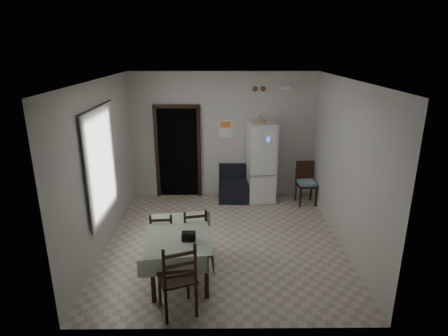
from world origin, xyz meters
The scene contains 25 objects.
ground centered at (0.00, 0.00, 0.00)m, with size 4.50×4.50×0.00m, color #BFB09C.
ceiling centered at (0.00, 0.00, 2.90)m, with size 4.20×4.50×0.02m, color white, non-canonical shape.
wall_back centered at (0.00, 2.25, 1.45)m, with size 4.20×0.02×2.90m, color beige, non-canonical shape.
wall_front centered at (0.00, -2.25, 1.45)m, with size 4.20×0.02×2.90m, color beige, non-canonical shape.
wall_left centered at (-2.10, 0.00, 1.45)m, with size 0.02×4.50×2.90m, color beige, non-canonical shape.
wall_right centered at (2.10, 0.00, 1.45)m, with size 0.02×4.50×2.90m, color beige, non-canonical shape.
doorway centered at (-1.05, 2.45, 1.06)m, with size 1.06×0.52×2.22m.
window_recess centered at (-2.15, -0.20, 1.55)m, with size 0.10×1.20×1.60m, color silver.
curtain centered at (-2.04, -0.20, 1.55)m, with size 0.02×1.45×1.85m, color silver.
curtain_rod centered at (-2.03, -0.20, 2.50)m, with size 0.02×0.02×1.60m, color black.
calendar centered at (0.05, 2.24, 1.62)m, with size 0.28×0.02×0.40m, color white.
calendar_image centered at (0.05, 2.23, 1.72)m, with size 0.24×0.01×0.14m, color orange.
light_switch centered at (0.15, 2.24, 1.10)m, with size 0.08×0.02×0.12m, color beige.
vent_left centered at (0.70, 2.23, 2.52)m, with size 0.12×0.12×0.03m, color brown.
vent_right centered at (0.88, 2.23, 2.52)m, with size 0.12×0.12×0.03m, color brown.
emergency_light centered at (1.35, 2.21, 2.55)m, with size 0.25×0.07×0.09m, color white.
fridge centered at (0.86, 1.93, 0.91)m, with size 0.59×0.59×1.83m, color white, non-canonical shape.
tan_cone centered at (0.82, 1.95, 1.91)m, with size 0.22×0.22×0.18m, color tan.
navy_seat centered at (0.23, 1.93, 0.40)m, with size 0.66×0.64×0.80m, color black, non-canonical shape.
corner_chair centered at (1.86, 1.70, 0.48)m, with size 0.42×0.42×0.96m, color black, non-canonical shape.
dining_table centered at (-0.70, -1.07, 0.37)m, with size 0.93×1.42×0.74m, color #9EB097, non-canonical shape.
black_bag centered at (-0.53, -1.31, 0.80)m, with size 0.20×0.12×0.13m, color black.
dining_chair_far_left centered at (-1.02, -0.59, 0.44)m, with size 0.38×0.38×0.88m, color black, non-canonical shape.
dining_chair_far_right centered at (-0.50, -0.54, 0.46)m, with size 0.39×0.39×0.92m, color black, non-canonical shape.
dining_chair_near_head centered at (-0.64, -1.91, 0.54)m, with size 0.47×0.47×1.09m, color black, non-canonical shape.
Camera 1 is at (-0.05, -6.13, 3.41)m, focal length 30.00 mm.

